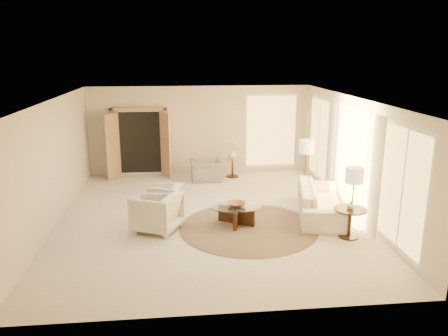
{
  "coord_description": "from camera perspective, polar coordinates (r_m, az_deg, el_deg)",
  "views": [
    {
      "loc": [
        -0.65,
        -9.77,
        3.84
      ],
      "look_at": [
        0.4,
        0.4,
        1.1
      ],
      "focal_mm": 35.0,
      "sensor_mm": 36.0,
      "label": 1
    }
  ],
  "objects": [
    {
      "name": "windows_right",
      "position": [
        10.98,
        16.22,
        1.28
      ],
      "size": [
        0.1,
        6.4,
        2.4
      ],
      "primitive_type": null,
      "color": "#F9C763",
      "rests_on": "room"
    },
    {
      "name": "accent_chair",
      "position": [
        13.34,
        -2.29,
        0.13
      ],
      "size": [
        0.98,
        0.65,
        0.84
      ],
      "primitive_type": "imported",
      "rotation": [
        0.0,
        0.0,
        3.17
      ],
      "color": "gray",
      "rests_on": "room"
    },
    {
      "name": "end_table",
      "position": [
        9.65,
        16.1,
        -6.26
      ],
      "size": [
        0.68,
        0.68,
        0.64
      ],
      "rotation": [
        0.0,
        0.0,
        0.23
      ],
      "color": "black",
      "rests_on": "room"
    },
    {
      "name": "floor_lamp_far",
      "position": [
        9.36,
        16.64,
        -1.33
      ],
      "size": [
        0.37,
        0.37,
        1.54
      ],
      "rotation": [
        0.0,
        0.0,
        0.21
      ],
      "color": "#30221A",
      "rests_on": "room"
    },
    {
      "name": "bowl",
      "position": [
        9.95,
        1.64,
        -4.74
      ],
      "size": [
        0.49,
        0.49,
        0.09
      ],
      "primitive_type": "imported",
      "rotation": [
        0.0,
        0.0,
        0.41
      ],
      "color": "brown",
      "rests_on": "coffee_table"
    },
    {
      "name": "coffee_table",
      "position": [
        10.02,
        1.63,
        -5.85
      ],
      "size": [
        1.56,
        1.56,
        0.44
      ],
      "rotation": [
        0.0,
        0.0,
        0.4
      ],
      "color": "black",
      "rests_on": "room"
    },
    {
      "name": "sofa",
      "position": [
        10.77,
        12.46,
        -4.19
      ],
      "size": [
        1.52,
        2.65,
        0.73
      ],
      "primitive_type": "imported",
      "rotation": [
        0.0,
        0.0,
        1.34
      ],
      "color": "silver",
      "rests_on": "room"
    },
    {
      "name": "area_rug",
      "position": [
        9.93,
        3.2,
        -7.74
      ],
      "size": [
        3.79,
        3.79,
        0.01
      ],
      "primitive_type": "cylinder",
      "rotation": [
        0.0,
        0.0,
        -0.25
      ],
      "color": "#3B2C21",
      "rests_on": "room"
    },
    {
      "name": "armchair_right",
      "position": [
        9.72,
        -8.77,
        -5.43
      ],
      "size": [
        1.18,
        1.2,
        0.95
      ],
      "primitive_type": "imported",
      "rotation": [
        0.0,
        0.0,
        -2.01
      ],
      "color": "silver",
      "rests_on": "room"
    },
    {
      "name": "room",
      "position": [
        10.09,
        -2.03,
        0.99
      ],
      "size": [
        7.04,
        8.04,
        2.83
      ],
      "color": "beige",
      "rests_on": "ground"
    },
    {
      "name": "french_doors",
      "position": [
        13.93,
        -10.94,
        3.23
      ],
      "size": [
        1.95,
        0.66,
        2.16
      ],
      "color": "tan",
      "rests_on": "room"
    },
    {
      "name": "curtains_right",
      "position": [
        11.78,
        14.37,
        2.08
      ],
      "size": [
        0.06,
        5.2,
        2.6
      ],
      "primitive_type": null,
      "color": "#BFAF8C",
      "rests_on": "room"
    },
    {
      "name": "side_vase",
      "position": [
        13.63,
        1.12,
        1.84
      ],
      "size": [
        0.29,
        0.29,
        0.26
      ],
      "primitive_type": "imported",
      "rotation": [
        0.0,
        0.0,
        0.15
      ],
      "color": "white",
      "rests_on": "side_table"
    },
    {
      "name": "armchair_left",
      "position": [
        10.37,
        -8.09,
        -4.31
      ],
      "size": [
        0.89,
        0.94,
        0.88
      ],
      "primitive_type": "imported",
      "rotation": [
        0.0,
        0.0,
        -1.68
      ],
      "color": "silver",
      "rests_on": "room"
    },
    {
      "name": "window_back_corner",
      "position": [
        14.25,
        6.16,
        4.85
      ],
      "size": [
        1.7,
        0.1,
        2.4
      ],
      "primitive_type": null,
      "color": "#F9C763",
      "rests_on": "room"
    },
    {
      "name": "side_table",
      "position": [
        13.72,
        1.11,
        0.34
      ],
      "size": [
        0.53,
        0.53,
        0.61
      ],
      "rotation": [
        0.0,
        0.0,
        -0.02
      ],
      "color": "#30221A",
      "rests_on": "room"
    },
    {
      "name": "floor_lamp_near",
      "position": [
        11.47,
        10.7,
        2.39
      ],
      "size": [
        0.4,
        0.4,
        1.63
      ],
      "rotation": [
        0.0,
        0.0,
        0.35
      ],
      "color": "#30221A",
      "rests_on": "room"
    },
    {
      "name": "end_vase",
      "position": [
        9.56,
        16.22,
        -4.69
      ],
      "size": [
        0.18,
        0.18,
        0.17
      ],
      "primitive_type": "imported",
      "rotation": [
        0.0,
        0.0,
        -0.1
      ],
      "color": "white",
      "rests_on": "end_table"
    }
  ]
}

